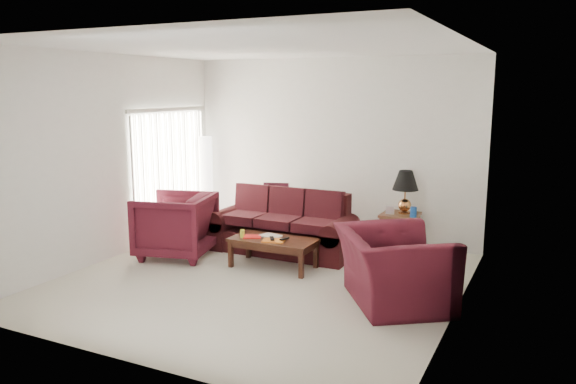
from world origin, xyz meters
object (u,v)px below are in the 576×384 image
at_px(end_table, 400,232).
at_px(armchair_left, 175,225).
at_px(coffee_table, 273,253).
at_px(floor_lamp, 206,181).
at_px(armchair_right, 393,268).
at_px(sofa, 282,223).

relative_size(end_table, armchair_left, 0.57).
distance_m(end_table, coffee_table, 2.10).
xyz_separation_m(floor_lamp, armchair_right, (4.10, -2.20, -0.41)).
bearing_deg(sofa, end_table, 23.65).
bearing_deg(sofa, floor_lamp, 152.93).
distance_m(sofa, floor_lamp, 2.19).
distance_m(floor_lamp, coffee_table, 2.82).
distance_m(sofa, coffee_table, 0.83).
height_order(floor_lamp, armchair_left, floor_lamp).
height_order(armchair_left, armchair_right, armchair_left).
distance_m(armchair_left, armchair_right, 3.48).
height_order(floor_lamp, armchair_right, floor_lamp).
bearing_deg(floor_lamp, armchair_right, -28.23).
height_order(end_table, armchair_left, armchair_left).
height_order(sofa, floor_lamp, floor_lamp).
bearing_deg(end_table, sofa, -153.17).
relative_size(end_table, armchair_right, 0.45).
relative_size(armchair_right, coffee_table, 1.11).
xyz_separation_m(sofa, armchair_right, (2.13, -1.33, -0.03)).
xyz_separation_m(end_table, floor_lamp, (-3.61, 0.05, 0.54)).
height_order(end_table, coffee_table, end_table).
relative_size(sofa, armchair_right, 1.70).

